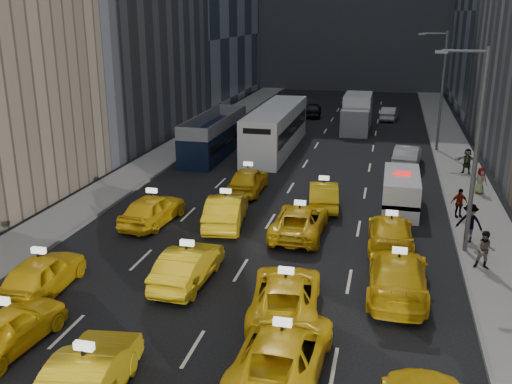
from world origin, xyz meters
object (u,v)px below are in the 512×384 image
at_px(nypd_van, 401,192).
at_px(city_bus, 276,129).
at_px(double_decker, 214,135).
at_px(box_truck, 357,113).

distance_m(nypd_van, city_bus, 15.36).
relative_size(double_decker, city_bus, 0.77).
xyz_separation_m(nypd_van, city_bus, (-9.38, 12.14, 0.71)).
bearing_deg(city_bus, double_decker, -154.64).
bearing_deg(nypd_van, city_bus, 121.11).
bearing_deg(double_decker, box_truck, 50.36).
distance_m(double_decker, box_truck, 15.24).
distance_m(nypd_van, double_decker, 16.72).
xyz_separation_m(double_decker, city_bus, (4.23, 2.43, 0.20)).
bearing_deg(box_truck, city_bus, -117.71).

